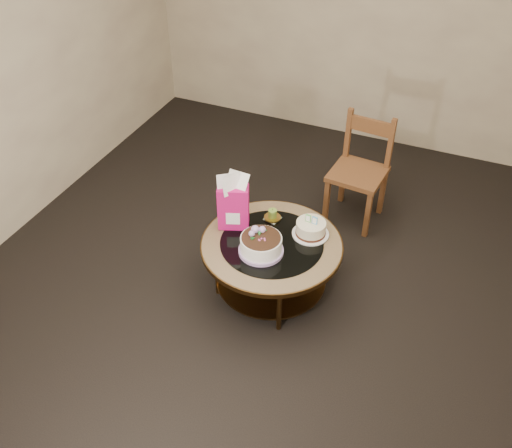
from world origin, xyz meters
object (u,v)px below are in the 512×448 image
at_px(dining_chair, 360,170).
at_px(decorated_cake, 261,245).
at_px(cream_cake, 311,229).
at_px(coffee_table, 272,251).
at_px(gift_bag, 233,202).

bearing_deg(dining_chair, decorated_cake, -100.93).
bearing_deg(decorated_cake, cream_cake, 50.95).
relative_size(coffee_table, dining_chair, 1.10).
distance_m(coffee_table, cream_cake, 0.32).
bearing_deg(coffee_table, dining_chair, 73.36).
bearing_deg(gift_bag, dining_chair, 37.18).
distance_m(decorated_cake, cream_cake, 0.41).
xyz_separation_m(coffee_table, decorated_cake, (-0.03, -0.12, 0.14)).
xyz_separation_m(cream_cake, gift_bag, (-0.55, -0.12, 0.17)).
bearing_deg(gift_bag, decorated_cake, -53.45).
bearing_deg(cream_cake, decorated_cake, -123.86).
relative_size(decorated_cake, cream_cake, 1.18).
relative_size(coffee_table, cream_cake, 3.82).
xyz_separation_m(coffee_table, cream_cake, (0.22, 0.19, 0.13)).
bearing_deg(dining_chair, coffee_table, -101.10).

